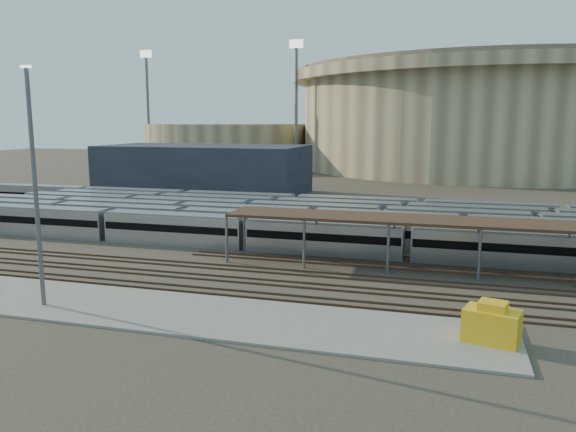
% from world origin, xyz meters
% --- Properties ---
extents(ground, '(420.00, 420.00, 0.00)m').
position_xyz_m(ground, '(0.00, 0.00, 0.00)').
color(ground, '#383026').
rests_on(ground, ground).
extents(apron, '(50.00, 9.00, 0.20)m').
position_xyz_m(apron, '(-5.00, -15.00, 0.10)').
color(apron, gray).
rests_on(apron, ground).
extents(subway_trains, '(129.07, 23.90, 3.60)m').
position_xyz_m(subway_trains, '(-0.54, 18.50, 1.80)').
color(subway_trains, '#B0B0B4').
rests_on(subway_trains, ground).
extents(inspection_shed, '(60.30, 6.00, 5.30)m').
position_xyz_m(inspection_shed, '(22.00, 4.00, 4.98)').
color(inspection_shed, '#5E5D63').
rests_on(inspection_shed, ground).
extents(empty_tracks, '(170.00, 9.62, 0.18)m').
position_xyz_m(empty_tracks, '(0.00, -5.00, 0.09)').
color(empty_tracks, '#4C3323').
rests_on(empty_tracks, ground).
extents(stadium, '(124.00, 124.00, 32.50)m').
position_xyz_m(stadium, '(25.00, 140.00, 16.47)').
color(stadium, tan).
rests_on(stadium, ground).
extents(secondary_arena, '(56.00, 56.00, 14.00)m').
position_xyz_m(secondary_arena, '(-60.00, 130.00, 7.00)').
color(secondary_arena, tan).
rests_on(secondary_arena, ground).
extents(service_building, '(42.00, 20.00, 10.00)m').
position_xyz_m(service_building, '(-35.00, 55.00, 5.00)').
color(service_building, '#1E232D').
rests_on(service_building, ground).
extents(floodlight_0, '(4.00, 1.00, 38.40)m').
position_xyz_m(floodlight_0, '(-30.00, 110.00, 20.65)').
color(floodlight_0, '#5E5D63').
rests_on(floodlight_0, ground).
extents(floodlight_1, '(4.00, 1.00, 38.40)m').
position_xyz_m(floodlight_1, '(-85.00, 120.00, 20.65)').
color(floodlight_1, '#5E5D63').
rests_on(floodlight_1, ground).
extents(floodlight_3, '(4.00, 1.00, 38.40)m').
position_xyz_m(floodlight_3, '(-10.00, 160.00, 20.65)').
color(floodlight_3, '#5E5D63').
rests_on(floodlight_3, ground).
extents(yard_light_pole, '(0.81, 0.36, 19.03)m').
position_xyz_m(yard_light_pole, '(-16.83, -16.56, 9.80)').
color(yard_light_pole, '#5E5D63').
rests_on(yard_light_pole, apron).
extents(yellow_equipment, '(4.08, 3.14, 2.25)m').
position_xyz_m(yellow_equipment, '(17.86, -14.68, 1.33)').
color(yellow_equipment, gold).
rests_on(yellow_equipment, apron).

